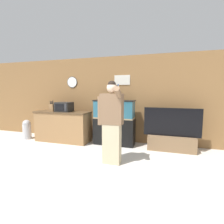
{
  "coord_description": "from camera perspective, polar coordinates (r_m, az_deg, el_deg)",
  "views": [
    {
      "loc": [
        1.48,
        -2.36,
        1.57
      ],
      "look_at": [
        0.19,
        1.7,
        1.05
      ],
      "focal_mm": 28.0,
      "sensor_mm": 36.0,
      "label": 1
    }
  ],
  "objects": [
    {
      "name": "tv_on_stand",
      "position": [
        4.9,
        18.82,
        -8.09
      ],
      "size": [
        1.45,
        0.4,
        1.13
      ],
      "color": "brown",
      "rests_on": "ground_plane"
    },
    {
      "name": "microwave",
      "position": [
        5.54,
        -15.36,
        1.64
      ],
      "size": [
        0.46,
        0.4,
        0.29
      ],
      "color": "black",
      "rests_on": "counter_island"
    },
    {
      "name": "trash_bin",
      "position": [
        6.37,
        -26.04,
        -5.04
      ],
      "size": [
        0.26,
        0.26,
        0.63
      ],
      "color": "#B7B7BC",
      "rests_on": "ground_plane"
    },
    {
      "name": "wall_back_paneled",
      "position": [
        5.41,
        1.66,
        4.13
      ],
      "size": [
        10.0,
        0.08,
        2.6
      ],
      "color": "olive",
      "rests_on": "ground_plane"
    },
    {
      "name": "person_standing",
      "position": [
        3.71,
        -0.21,
        -3.04
      ],
      "size": [
        0.56,
        0.42,
        1.78
      ],
      "color": "#BCAD89",
      "rests_on": "ground_plane"
    },
    {
      "name": "knife_block",
      "position": [
        5.74,
        -19.1,
        1.45
      ],
      "size": [
        0.14,
        0.09,
        0.33
      ],
      "color": "olive",
      "rests_on": "counter_island"
    },
    {
      "name": "ground_plane",
      "position": [
        3.2,
        -13.7,
        -22.64
      ],
      "size": [
        18.0,
        18.0,
        0.0
      ],
      "primitive_type": "plane",
      "color": "beige"
    },
    {
      "name": "aquarium_on_stand",
      "position": [
        5.09,
        0.72,
        -3.43
      ],
      "size": [
        1.19,
        0.43,
        1.3
      ],
      "color": "black",
      "rests_on": "ground_plane"
    },
    {
      "name": "counter_island",
      "position": [
        5.66,
        -15.68,
        -4.5
      ],
      "size": [
        1.73,
        0.63,
        0.94
      ],
      "color": "olive",
      "rests_on": "ground_plane"
    }
  ]
}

